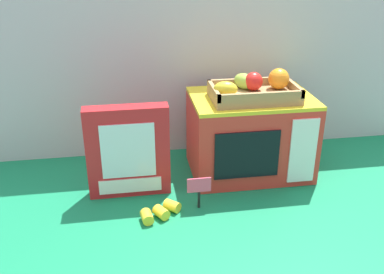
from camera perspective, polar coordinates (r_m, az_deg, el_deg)
The scene contains 7 objects.
ground_plane at distance 1.45m, azimuth 3.13°, elevation -5.75°, with size 1.70×1.70×0.00m, color #147A4C.
display_back_panel at distance 1.57m, azimuth 1.34°, elevation 8.87°, with size 1.61×0.03×0.61m, color #B7BABF.
toy_microwave at distance 1.46m, azimuth 7.55°, elevation 0.31°, with size 0.39×0.27×0.27m.
food_groups_crate at distance 1.39m, azimuth 8.14°, elevation 6.16°, with size 0.27×0.17×0.09m.
cookie_set_box at distance 1.33m, azimuth -8.30°, elevation -1.90°, with size 0.25×0.06×0.29m.
price_sign at distance 1.28m, azimuth 0.92°, elevation -6.68°, with size 0.07×0.01×0.10m.
loose_toy_banana at distance 1.27m, azimuth -4.15°, elevation -9.66°, with size 0.12×0.09×0.03m.
Camera 1 is at (-0.27, -1.22, 0.73)m, focal length 41.01 mm.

